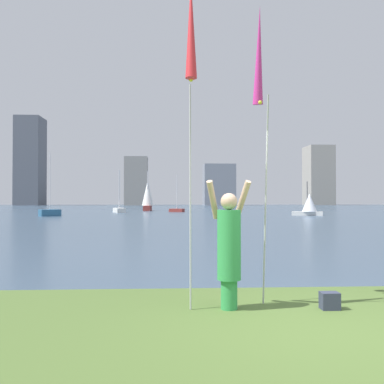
{
  "coord_description": "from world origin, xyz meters",
  "views": [
    {
      "loc": [
        -1.91,
        -5.1,
        1.54
      ],
      "look_at": [
        -0.93,
        13.71,
        1.85
      ],
      "focal_mm": 41.21,
      "sensor_mm": 36.0,
      "label": 1
    }
  ],
  "objects_px": {
    "kite_flag_left": "(191,35)",
    "sailboat_5": "(119,210)",
    "kite_flag_right": "(259,62)",
    "sailboat_6": "(177,210)",
    "sailboat_7": "(309,205)",
    "person": "(229,245)",
    "sailboat_0": "(50,212)",
    "bag": "(330,301)",
    "sailboat_3": "(148,196)"
  },
  "relations": [
    {
      "from": "bag",
      "to": "sailboat_6",
      "type": "relative_size",
      "value": 0.06
    },
    {
      "from": "kite_flag_right",
      "to": "sailboat_6",
      "type": "distance_m",
      "value": 47.03
    },
    {
      "from": "person",
      "to": "sailboat_6",
      "type": "height_order",
      "value": "sailboat_6"
    },
    {
      "from": "kite_flag_left",
      "to": "bag",
      "type": "distance_m",
      "value": 4.16
    },
    {
      "from": "sailboat_6",
      "to": "kite_flag_left",
      "type": "bearing_deg",
      "value": -90.76
    },
    {
      "from": "person",
      "to": "sailboat_6",
      "type": "bearing_deg",
      "value": 80.62
    },
    {
      "from": "sailboat_6",
      "to": "kite_flag_right",
      "type": "bearing_deg",
      "value": -89.45
    },
    {
      "from": "sailboat_3",
      "to": "sailboat_5",
      "type": "relative_size",
      "value": 1.07
    },
    {
      "from": "kite_flag_left",
      "to": "sailboat_3",
      "type": "distance_m",
      "value": 53.72
    },
    {
      "from": "kite_flag_right",
      "to": "sailboat_6",
      "type": "height_order",
      "value": "sailboat_6"
    },
    {
      "from": "kite_flag_left",
      "to": "sailboat_7",
      "type": "height_order",
      "value": "kite_flag_left"
    },
    {
      "from": "person",
      "to": "kite_flag_left",
      "type": "distance_m",
      "value": 2.96
    },
    {
      "from": "kite_flag_left",
      "to": "sailboat_5",
      "type": "xyz_separation_m",
      "value": [
        -6.06,
        45.2,
        -3.48
      ]
    },
    {
      "from": "sailboat_7",
      "to": "sailboat_6",
      "type": "bearing_deg",
      "value": 134.23
    },
    {
      "from": "bag",
      "to": "sailboat_6",
      "type": "xyz_separation_m",
      "value": [
        -1.31,
        47.51,
        0.13
      ]
    },
    {
      "from": "kite_flag_right",
      "to": "sailboat_6",
      "type": "relative_size",
      "value": 0.98
    },
    {
      "from": "sailboat_5",
      "to": "sailboat_6",
      "type": "bearing_deg",
      "value": 19.26
    },
    {
      "from": "person",
      "to": "sailboat_5",
      "type": "relative_size",
      "value": 0.36
    },
    {
      "from": "kite_flag_left",
      "to": "person",
      "type": "bearing_deg",
      "value": 12.87
    },
    {
      "from": "person",
      "to": "sailboat_6",
      "type": "distance_m",
      "value": 47.42
    },
    {
      "from": "sailboat_7",
      "to": "kite_flag_left",
      "type": "bearing_deg",
      "value": -110.3
    },
    {
      "from": "sailboat_3",
      "to": "sailboat_6",
      "type": "relative_size",
      "value": 1.16
    },
    {
      "from": "sailboat_0",
      "to": "bag",
      "type": "bearing_deg",
      "value": -69.28
    },
    {
      "from": "sailboat_3",
      "to": "sailboat_7",
      "type": "distance_m",
      "value": 24.68
    },
    {
      "from": "bag",
      "to": "sailboat_3",
      "type": "height_order",
      "value": "sailboat_3"
    },
    {
      "from": "kite_flag_right",
      "to": "sailboat_7",
      "type": "height_order",
      "value": "kite_flag_right"
    },
    {
      "from": "person",
      "to": "kite_flag_left",
      "type": "relative_size",
      "value": 0.39
    },
    {
      "from": "kite_flag_left",
      "to": "kite_flag_right",
      "type": "distance_m",
      "value": 1.26
    },
    {
      "from": "person",
      "to": "kite_flag_left",
      "type": "height_order",
      "value": "kite_flag_left"
    },
    {
      "from": "sailboat_3",
      "to": "person",
      "type": "bearing_deg",
      "value": -86.01
    },
    {
      "from": "kite_flag_right",
      "to": "sailboat_7",
      "type": "relative_size",
      "value": 1.39
    },
    {
      "from": "bag",
      "to": "sailboat_7",
      "type": "relative_size",
      "value": 0.08
    },
    {
      "from": "sailboat_0",
      "to": "sailboat_7",
      "type": "relative_size",
      "value": 1.79
    },
    {
      "from": "kite_flag_left",
      "to": "sailboat_7",
      "type": "xyz_separation_m",
      "value": [
        12.92,
        34.92,
        -2.79
      ]
    },
    {
      "from": "person",
      "to": "bag",
      "type": "relative_size",
      "value": 7.15
    },
    {
      "from": "sailboat_6",
      "to": "sailboat_7",
      "type": "bearing_deg",
      "value": -45.77
    },
    {
      "from": "bag",
      "to": "sailboat_3",
      "type": "relative_size",
      "value": 0.05
    },
    {
      "from": "sailboat_0",
      "to": "sailboat_7",
      "type": "distance_m",
      "value": 24.06
    },
    {
      "from": "sailboat_5",
      "to": "sailboat_7",
      "type": "bearing_deg",
      "value": -28.45
    },
    {
      "from": "sailboat_5",
      "to": "sailboat_7",
      "type": "distance_m",
      "value": 21.6
    },
    {
      "from": "person",
      "to": "kite_flag_right",
      "type": "distance_m",
      "value": 2.86
    },
    {
      "from": "person",
      "to": "sailboat_5",
      "type": "height_order",
      "value": "sailboat_5"
    },
    {
      "from": "sailboat_7",
      "to": "bag",
      "type": "bearing_deg",
      "value": -107.46
    },
    {
      "from": "kite_flag_left",
      "to": "kite_flag_right",
      "type": "xyz_separation_m",
      "value": [
        1.08,
        0.63,
        -0.15
      ]
    },
    {
      "from": "person",
      "to": "kite_flag_right",
      "type": "height_order",
      "value": "kite_flag_right"
    },
    {
      "from": "kite_flag_left",
      "to": "sailboat_0",
      "type": "bearing_deg",
      "value": 107.83
    },
    {
      "from": "person",
      "to": "kite_flag_left",
      "type": "bearing_deg",
      "value": -176.4
    },
    {
      "from": "sailboat_3",
      "to": "sailboat_7",
      "type": "height_order",
      "value": "sailboat_3"
    },
    {
      "from": "sailboat_5",
      "to": "sailboat_3",
      "type": "bearing_deg",
      "value": 71.11
    },
    {
      "from": "bag",
      "to": "sailboat_5",
      "type": "bearing_deg",
      "value": 100.05
    }
  ]
}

